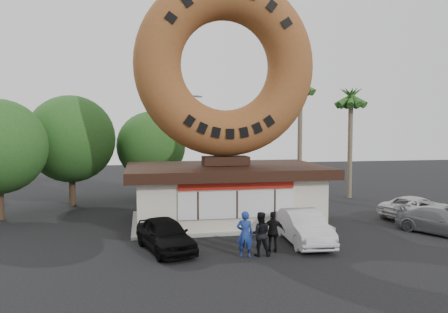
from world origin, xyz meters
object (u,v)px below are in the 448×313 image
object	(u,v)px
donut_shop	(226,191)
street_lamp	(178,139)
person_center	(260,234)
car_grey	(438,222)
giant_donut	(225,66)
car_silver	(304,227)
person_right	(273,232)
car_black	(165,234)
person_left	(245,234)
car_white	(416,207)

from	to	relation	value
donut_shop	street_lamp	bearing A→B (deg)	100.50
person_center	car_grey	distance (m)	10.22
giant_donut	car_silver	world-z (taller)	giant_donut
giant_donut	person_right	size ratio (longest dim) A/B	5.74
car_black	car_grey	xyz separation A→B (m)	(13.97, 0.47, -0.12)
car_black	car_grey	world-z (taller)	car_black
person_center	person_right	bearing A→B (deg)	-139.48
donut_shop	giant_donut	distance (m)	7.18
giant_donut	person_center	bearing A→B (deg)	-88.42
person_center	person_right	world-z (taller)	person_center
car_grey	car_black	bearing A→B (deg)	152.04
donut_shop	car_black	bearing A→B (deg)	-125.21
giant_donut	person_left	distance (m)	10.55
person_center	car_black	world-z (taller)	person_center
person_right	car_black	bearing A→B (deg)	-2.58
street_lamp	car_grey	xyz separation A→B (m)	(12.07, -14.86, -3.87)
person_right	car_grey	xyz separation A→B (m)	(9.33, 1.56, -0.28)
car_black	car_silver	world-z (taller)	car_silver
car_black	giant_donut	bearing A→B (deg)	38.49
street_lamp	person_center	xyz separation A→B (m)	(2.04, -16.80, -3.54)
car_white	person_center	bearing A→B (deg)	97.31
car_black	car_white	distance (m)	15.73
donut_shop	person_right	xyz separation A→B (m)	(0.89, -6.40, -0.87)
giant_donut	donut_shop	bearing A→B (deg)	-90.00
car_white	person_left	bearing A→B (deg)	96.36
person_center	car_black	distance (m)	4.21
giant_donut	car_black	bearing A→B (deg)	-125.13
car_white	person_right	bearing A→B (deg)	97.15
street_lamp	car_silver	xyz separation A→B (m)	(4.62, -15.26, -3.71)
giant_donut	person_left	bearing A→B (deg)	-94.14
person_left	person_center	size ratio (longest dim) A/B	1.05
street_lamp	car_black	distance (m)	15.89
street_lamp	car_white	distance (m)	17.80
person_left	person_right	world-z (taller)	person_left
person_left	person_right	bearing A→B (deg)	-141.43
street_lamp	car_silver	distance (m)	16.37
street_lamp	person_center	size ratio (longest dim) A/B	4.24
person_left	person_center	bearing A→B (deg)	-152.53
donut_shop	car_black	size ratio (longest dim) A/B	2.60
person_right	car_black	size ratio (longest dim) A/B	0.42
donut_shop	car_white	bearing A→B (deg)	-5.96
person_right	car_silver	xyz separation A→B (m)	(1.87, 1.16, -0.13)
person_left	person_right	distance (m)	1.47
person_right	car_silver	world-z (taller)	person_right
street_lamp	person_left	size ratio (longest dim) A/B	4.06
person_left	person_center	distance (m)	0.70
person_center	car_black	xyz separation A→B (m)	(-3.94, 1.47, -0.21)
car_grey	person_center	bearing A→B (deg)	161.09
donut_shop	street_lamp	distance (m)	10.54
person_center	car_silver	world-z (taller)	person_center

